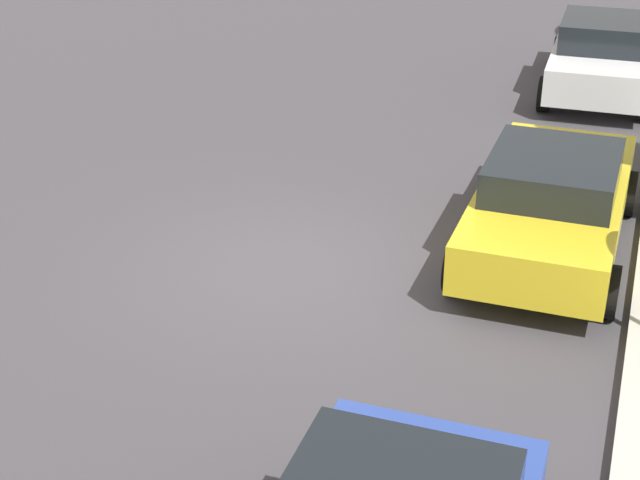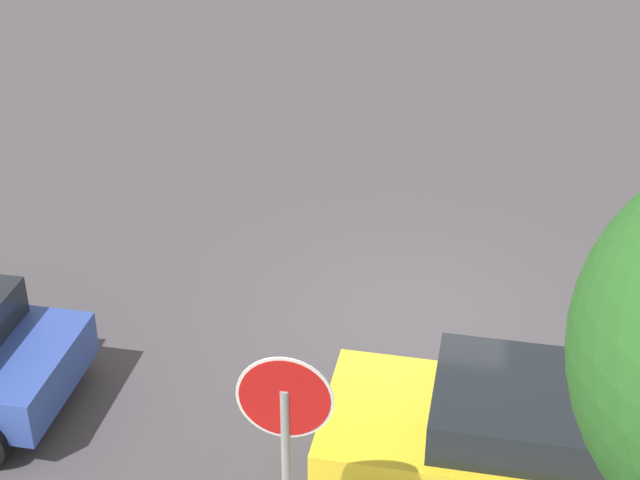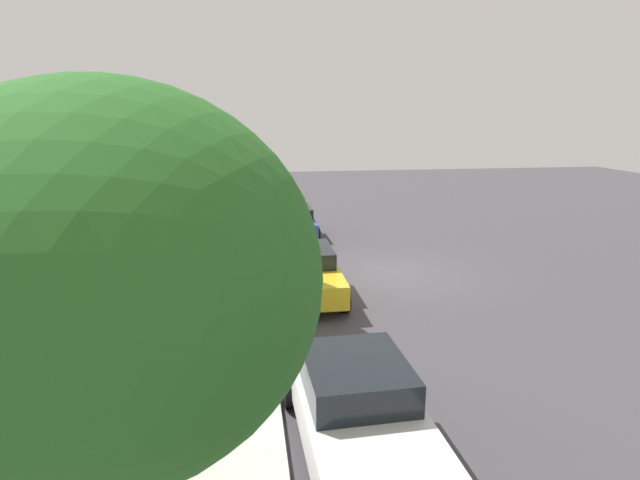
{
  "view_description": "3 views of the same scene",
  "coord_description": "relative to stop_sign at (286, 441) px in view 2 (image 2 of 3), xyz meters",
  "views": [
    {
      "loc": [
        10.27,
        4.02,
        5.88
      ],
      "look_at": [
        1.09,
        0.82,
        1.04
      ],
      "focal_mm": 55.0,
      "sensor_mm": 36.0,
      "label": 1
    },
    {
      "loc": [
        -0.87,
        10.89,
        7.37
      ],
      "look_at": [
        1.11,
        0.7,
        1.47
      ],
      "focal_mm": 55.0,
      "sensor_mm": 36.0,
      "label": 2
    },
    {
      "loc": [
        -15.33,
        4.67,
        5.15
      ],
      "look_at": [
        1.18,
        2.2,
        0.9
      ],
      "focal_mm": 28.0,
      "sensor_mm": 36.0,
      "label": 3
    }
  ],
  "objects": [
    {
      "name": "ground_plane",
      "position": [
        -0.59,
        -4.84,
        -1.92
      ],
      "size": [
        60.0,
        60.0,
        0.0
      ],
      "primitive_type": "plane",
      "color": "#423F44"
    },
    {
      "name": "parked_car_yellow",
      "position": [
        -2.16,
        -1.8,
        -1.21
      ],
      "size": [
        4.4,
        2.04,
        1.38
      ],
      "color": "yellow",
      "rests_on": "ground_plane"
    },
    {
      "name": "stop_sign",
      "position": [
        0.0,
        0.0,
        0.0
      ],
      "size": [
        0.81,
        0.08,
        2.78
      ],
      "color": "gray",
      "rests_on": "ground_plane"
    }
  ]
}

